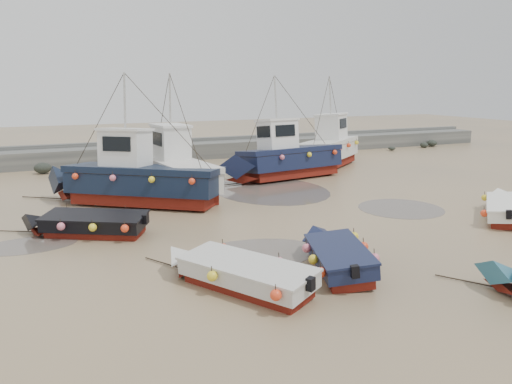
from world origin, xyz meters
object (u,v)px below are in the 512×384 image
(dinghy_4, at_px, (86,221))
(cabin_boat_3, at_px, (332,146))
(dinghy_0, at_px, (237,269))
(dinghy_1, at_px, (338,252))
(cabin_boat_1, at_px, (173,168))
(cabin_boat_2, at_px, (283,157))
(dinghy_3, at_px, (508,206))
(cabin_boat_0, at_px, (132,177))
(person, at_px, (124,206))

(dinghy_4, xyz_separation_m, cabin_boat_3, (17.90, 10.58, 0.84))
(dinghy_0, relative_size, dinghy_4, 1.03)
(dinghy_1, relative_size, dinghy_4, 0.97)
(cabin_boat_1, relative_size, cabin_boat_2, 0.99)
(dinghy_3, distance_m, cabin_boat_1, 16.12)
(dinghy_4, relative_size, cabin_boat_3, 0.72)
(dinghy_4, distance_m, cabin_boat_3, 20.81)
(dinghy_0, distance_m, cabin_boat_1, 13.05)
(cabin_boat_1, bearing_deg, cabin_boat_0, -155.62)
(dinghy_1, relative_size, cabin_boat_3, 0.70)
(cabin_boat_1, bearing_deg, dinghy_0, -103.95)
(cabin_boat_0, bearing_deg, cabin_boat_2, -36.91)
(dinghy_1, height_order, cabin_boat_3, cabin_boat_3)
(dinghy_4, relative_size, cabin_boat_1, 0.60)
(person, bearing_deg, cabin_boat_3, -168.13)
(dinghy_0, relative_size, dinghy_1, 1.06)
(dinghy_3, relative_size, cabin_boat_2, 0.54)
(dinghy_4, bearing_deg, dinghy_0, -124.19)
(dinghy_3, height_order, person, dinghy_3)
(dinghy_3, height_order, dinghy_4, same)
(cabin_boat_3, bearing_deg, person, -105.95)
(dinghy_3, height_order, cabin_boat_3, cabin_boat_3)
(dinghy_1, relative_size, cabin_boat_1, 0.58)
(dinghy_3, bearing_deg, dinghy_0, -122.08)
(cabin_boat_0, xyz_separation_m, cabin_boat_3, (15.28, 6.18, 0.05))
(cabin_boat_1, relative_size, person, 5.75)
(cabin_boat_1, distance_m, cabin_boat_2, 7.44)
(cabin_boat_2, xyz_separation_m, person, (-10.18, -3.10, -1.36))
(dinghy_3, height_order, cabin_boat_0, cabin_boat_0)
(cabin_boat_1, bearing_deg, dinghy_3, -48.68)
(dinghy_1, bearing_deg, cabin_boat_0, 129.36)
(dinghy_3, bearing_deg, cabin_boat_2, 159.91)
(dinghy_4, xyz_separation_m, cabin_boat_0, (2.61, 4.40, 0.78))
(dinghy_1, bearing_deg, dinghy_3, 30.99)
(cabin_boat_1, height_order, cabin_boat_2, same)
(person, bearing_deg, cabin_boat_0, -167.64)
(dinghy_1, height_order, cabin_boat_1, cabin_boat_1)
(dinghy_1, distance_m, person, 12.18)
(cabin_boat_0, distance_m, person, 1.44)
(cabin_boat_0, bearing_deg, cabin_boat_3, -31.55)
(dinghy_3, distance_m, cabin_boat_0, 17.13)
(cabin_boat_0, distance_m, cabin_boat_2, 10.09)
(cabin_boat_0, bearing_deg, person, 148.96)
(cabin_boat_1, bearing_deg, dinghy_1, -88.75)
(dinghy_0, height_order, cabin_boat_3, cabin_boat_3)
(dinghy_1, relative_size, cabin_boat_2, 0.57)
(dinghy_3, bearing_deg, dinghy_1, -119.37)
(cabin_boat_1, relative_size, cabin_boat_3, 1.20)
(dinghy_0, height_order, dinghy_3, same)
(dinghy_1, height_order, person, dinghy_1)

